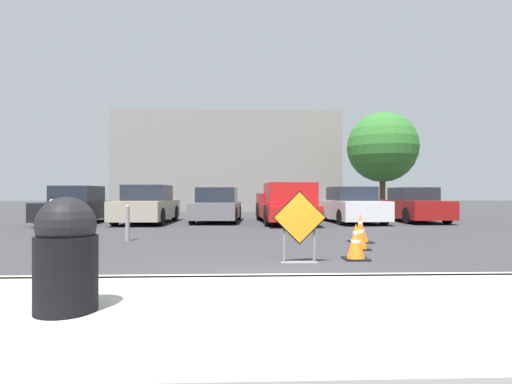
% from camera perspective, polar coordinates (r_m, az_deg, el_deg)
% --- Properties ---
extents(ground_plane, '(96.00, 96.00, 0.00)m').
position_cam_1_polar(ground_plane, '(15.36, -1.28, -4.76)').
color(ground_plane, '#333335').
extents(sidewalk_strip, '(25.75, 2.99, 0.14)m').
position_cam_1_polar(sidewalk_strip, '(4.00, 1.17, -17.13)').
color(sidewalk_strip, '#ADAAA3').
rests_on(sidewalk_strip, ground_plane).
extents(curb_lip, '(25.75, 0.20, 0.14)m').
position_cam_1_polar(curb_lip, '(5.44, 0.25, -12.53)').
color(curb_lip, '#ADAAA3').
rests_on(curb_lip, ground_plane).
extents(road_closed_sign, '(0.95, 0.20, 1.28)m').
position_cam_1_polar(road_closed_sign, '(7.07, 6.22, -4.66)').
color(road_closed_sign, black).
rests_on(road_closed_sign, ground_plane).
extents(traffic_cone_nearest, '(0.45, 0.45, 0.67)m').
position_cam_1_polar(traffic_cone_nearest, '(7.69, 14.08, -6.94)').
color(traffic_cone_nearest, black).
rests_on(traffic_cone_nearest, ground_plane).
extents(traffic_cone_second, '(0.40, 0.40, 0.81)m').
position_cam_1_polar(traffic_cone_second, '(9.02, 14.68, -5.50)').
color(traffic_cone_second, black).
rests_on(traffic_cone_second, ground_plane).
extents(traffic_cone_third, '(0.53, 0.53, 0.61)m').
position_cam_1_polar(traffic_cone_third, '(10.37, 14.69, -5.35)').
color(traffic_cone_third, black).
rests_on(traffic_cone_third, ground_plane).
extents(parked_car_nearest, '(1.85, 4.25, 1.52)m').
position_cam_1_polar(parked_car_nearest, '(17.78, -24.22, -1.88)').
color(parked_car_nearest, black).
rests_on(parked_car_nearest, ground_plane).
extents(parked_car_second, '(2.04, 4.37, 1.56)m').
position_cam_1_polar(parked_car_second, '(16.99, -15.27, -1.89)').
color(parked_car_second, '#A39984').
rests_on(parked_car_second, ground_plane).
extents(parked_car_third, '(2.07, 4.10, 1.47)m').
position_cam_1_polar(parked_car_third, '(17.16, -5.59, -2.02)').
color(parked_car_third, slate).
rests_on(parked_car_third, ground_plane).
extents(pickup_truck, '(2.20, 5.49, 1.62)m').
position_cam_1_polar(pickup_truck, '(16.18, 4.27, -1.91)').
color(pickup_truck, red).
rests_on(pickup_truck, ground_plane).
extents(parked_car_fourth, '(2.08, 4.12, 1.49)m').
position_cam_1_polar(parked_car_fourth, '(17.08, 13.52, -1.99)').
color(parked_car_fourth, silver).
rests_on(parked_car_fourth, ground_plane).
extents(parked_car_fifth, '(1.81, 4.09, 1.47)m').
position_cam_1_polar(parked_car_fifth, '(18.49, 21.58, -1.84)').
color(parked_car_fifth, maroon).
rests_on(parked_car_fifth, ground_plane).
extents(trash_bin, '(0.56, 0.56, 1.06)m').
position_cam_1_polar(trash_bin, '(4.14, -25.48, -8.00)').
color(trash_bin, black).
rests_on(trash_bin, sidewalk_strip).
extents(bollard_nearest, '(0.12, 0.12, 0.93)m').
position_cam_1_polar(bollard_nearest, '(10.85, -17.89, -4.07)').
color(bollard_nearest, gray).
rests_on(bollard_nearest, ground_plane).
extents(bollard_second, '(0.12, 0.12, 1.08)m').
position_cam_1_polar(bollard_second, '(11.52, -27.17, -3.46)').
color(bollard_second, gray).
rests_on(bollard_second, ground_plane).
extents(building_facade_backdrop, '(15.07, 5.00, 6.62)m').
position_cam_1_polar(building_facade_backdrop, '(28.39, -3.98, 4.05)').
color(building_facade_backdrop, gray).
rests_on(building_facade_backdrop, ground_plane).
extents(street_tree_behind_lot, '(3.90, 3.90, 5.75)m').
position_cam_1_polar(street_tree_behind_lot, '(23.52, 17.62, 6.09)').
color(street_tree_behind_lot, '#513823').
rests_on(street_tree_behind_lot, ground_plane).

